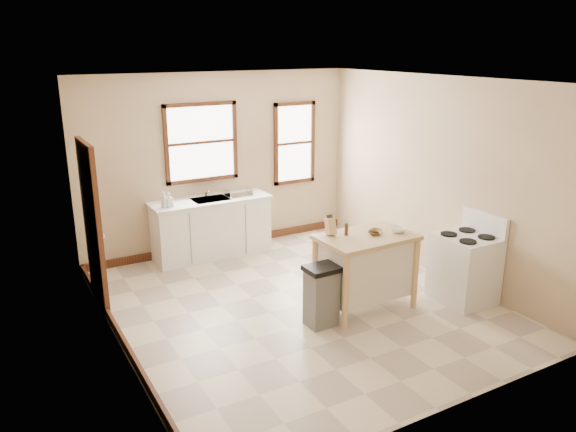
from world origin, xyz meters
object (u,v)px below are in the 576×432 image
(pepper_grinder, at_px, (346,229))
(trash_bin, at_px, (321,296))
(knife_block, at_px, (331,227))
(kitchen_island, at_px, (365,272))
(dish_rack, at_px, (238,193))
(soap_bottle_a, at_px, (164,200))
(bowl_a, at_px, (374,233))
(gas_stove, at_px, (465,259))
(bowl_b, at_px, (376,231))
(bowl_c, at_px, (398,230))
(soap_bottle_b, at_px, (169,200))

(pepper_grinder, xyz_separation_m, trash_bin, (-0.51, -0.26, -0.66))
(knife_block, bearing_deg, kitchen_island, -30.45)
(dish_rack, bearing_deg, soap_bottle_a, 170.51)
(knife_block, bearing_deg, dish_rack, 94.86)
(bowl_a, bearing_deg, kitchen_island, 165.07)
(soap_bottle_a, height_order, kitchen_island, soap_bottle_a)
(gas_stove, bearing_deg, soap_bottle_a, 134.74)
(soap_bottle_a, height_order, bowl_b, soap_bottle_a)
(soap_bottle_a, xyz_separation_m, bowl_c, (2.14, -2.65, -0.04))
(soap_bottle_b, relative_size, bowl_c, 1.11)
(kitchen_island, bearing_deg, trash_bin, -171.39)
(bowl_a, bearing_deg, knife_block, 151.17)
(bowl_b, bearing_deg, bowl_a, -142.24)
(dish_rack, height_order, kitchen_island, dish_rack)
(soap_bottle_b, height_order, pepper_grinder, soap_bottle_b)
(dish_rack, height_order, gas_stove, gas_stove)
(kitchen_island, xyz_separation_m, bowl_c, (0.41, -0.10, 0.51))
(soap_bottle_b, xyz_separation_m, bowl_b, (1.82, -2.52, -0.04))
(knife_block, relative_size, trash_bin, 0.27)
(gas_stove, bearing_deg, bowl_a, 159.67)
(gas_stove, bearing_deg, trash_bin, 170.59)
(bowl_b, height_order, gas_stove, gas_stove)
(soap_bottle_a, distance_m, gas_stove, 4.25)
(bowl_b, xyz_separation_m, trash_bin, (-0.90, -0.16, -0.61))
(kitchen_island, bearing_deg, bowl_c, -14.52)
(bowl_a, relative_size, bowl_c, 0.85)
(knife_block, distance_m, bowl_a, 0.54)
(soap_bottle_a, bearing_deg, trash_bin, -77.36)
(soap_bottle_b, relative_size, knife_block, 1.02)
(bowl_a, relative_size, bowl_b, 1.09)
(bowl_c, bearing_deg, gas_stove, -22.95)
(pepper_grinder, height_order, gas_stove, gas_stove)
(pepper_grinder, height_order, bowl_b, pepper_grinder)
(soap_bottle_a, height_order, dish_rack, soap_bottle_a)
(knife_block, bearing_deg, pepper_grinder, -31.10)
(soap_bottle_b, height_order, knife_block, knife_block)
(kitchen_island, distance_m, trash_bin, 0.74)
(kitchen_island, relative_size, knife_block, 5.87)
(kitchen_island, relative_size, trash_bin, 1.58)
(soap_bottle_b, height_order, trash_bin, soap_bottle_b)
(pepper_grinder, bearing_deg, soap_bottle_b, 120.55)
(soap_bottle_b, xyz_separation_m, pepper_grinder, (1.43, -2.43, 0.01))
(bowl_b, bearing_deg, kitchen_island, -168.11)
(bowl_b, bearing_deg, dish_rack, 105.11)
(pepper_grinder, bearing_deg, gas_stove, -21.74)
(dish_rack, xyz_separation_m, bowl_c, (0.93, -2.70, 0.02))
(kitchen_island, relative_size, bowl_b, 8.17)
(dish_rack, height_order, bowl_a, dish_rack)
(trash_bin, bearing_deg, dish_rack, 85.13)
(pepper_grinder, relative_size, trash_bin, 0.20)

